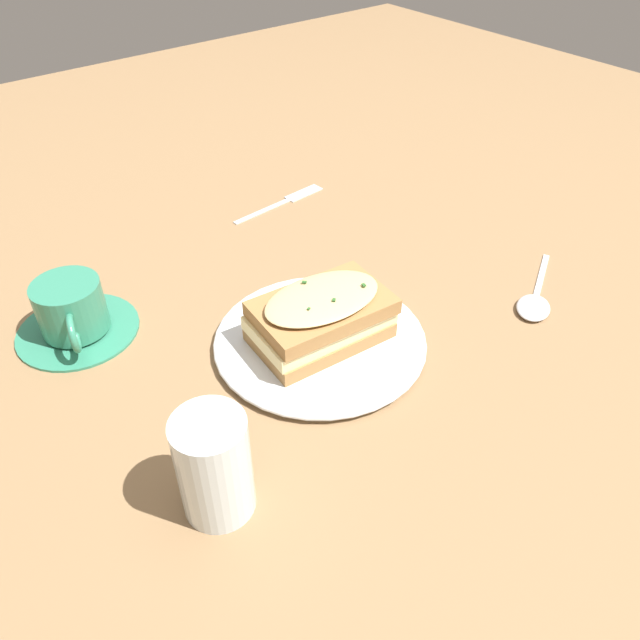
{
  "coord_description": "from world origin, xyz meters",
  "views": [
    {
      "loc": [
        -0.38,
        -0.42,
        0.5
      ],
      "look_at": [
        -0.03,
        0.02,
        0.04
      ],
      "focal_mm": 35.0,
      "sensor_mm": 36.0,
      "label": 1
    }
  ],
  "objects_px": {
    "sandwich": "(321,317)",
    "teacup_with_saucer": "(72,313)",
    "dinner_plate": "(320,341)",
    "water_glass": "(214,466)",
    "fork": "(289,199)",
    "spoon": "(534,304)"
  },
  "relations": [
    {
      "from": "water_glass",
      "to": "fork",
      "type": "relative_size",
      "value": 0.62
    },
    {
      "from": "dinner_plate",
      "to": "teacup_with_saucer",
      "type": "distance_m",
      "value": 0.3
    },
    {
      "from": "fork",
      "to": "water_glass",
      "type": "bearing_deg",
      "value": -47.1
    },
    {
      "from": "sandwich",
      "to": "water_glass",
      "type": "relative_size",
      "value": 1.51
    },
    {
      "from": "dinner_plate",
      "to": "spoon",
      "type": "relative_size",
      "value": 1.61
    },
    {
      "from": "dinner_plate",
      "to": "sandwich",
      "type": "xyz_separation_m",
      "value": [
        0.0,
        -0.0,
        0.04
      ]
    },
    {
      "from": "spoon",
      "to": "water_glass",
      "type": "bearing_deg",
      "value": 61.58
    },
    {
      "from": "dinner_plate",
      "to": "water_glass",
      "type": "height_order",
      "value": "water_glass"
    },
    {
      "from": "teacup_with_saucer",
      "to": "water_glass",
      "type": "xyz_separation_m",
      "value": [
        0.01,
        -0.32,
        0.02
      ]
    },
    {
      "from": "sandwich",
      "to": "teacup_with_saucer",
      "type": "height_order",
      "value": "sandwich"
    },
    {
      "from": "teacup_with_saucer",
      "to": "spoon",
      "type": "bearing_deg",
      "value": 74.27
    },
    {
      "from": "water_glass",
      "to": "fork",
      "type": "height_order",
      "value": "water_glass"
    },
    {
      "from": "sandwich",
      "to": "teacup_with_saucer",
      "type": "relative_size",
      "value": 1.13
    },
    {
      "from": "teacup_with_saucer",
      "to": "water_glass",
      "type": "relative_size",
      "value": 1.33
    },
    {
      "from": "water_glass",
      "to": "sandwich",
      "type": "bearing_deg",
      "value": 28.37
    },
    {
      "from": "water_glass",
      "to": "teacup_with_saucer",
      "type": "bearing_deg",
      "value": 91.42
    },
    {
      "from": "fork",
      "to": "spoon",
      "type": "relative_size",
      "value": 1.13
    },
    {
      "from": "fork",
      "to": "spoon",
      "type": "bearing_deg",
      "value": 6.26
    },
    {
      "from": "fork",
      "to": "sandwich",
      "type": "bearing_deg",
      "value": -34.67
    },
    {
      "from": "dinner_plate",
      "to": "fork",
      "type": "bearing_deg",
      "value": 59.64
    },
    {
      "from": "fork",
      "to": "teacup_with_saucer",
      "type": "bearing_deg",
      "value": -79.44
    },
    {
      "from": "teacup_with_saucer",
      "to": "fork",
      "type": "bearing_deg",
      "value": 122.78
    }
  ]
}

